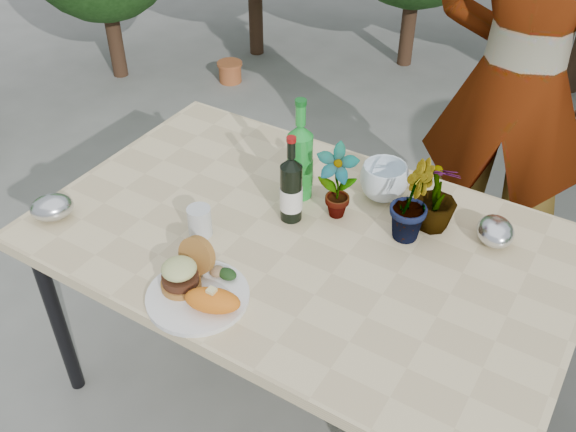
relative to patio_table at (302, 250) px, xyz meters
The scene contains 17 objects.
ground 0.69m from the patio_table, ahead, with size 80.00×80.00×0.00m, color slate.
patio_table is the anchor object (origin of this frame).
dinner_plate 0.39m from the patio_table, 105.77° to the right, with size 0.28×0.28×0.01m, color white.
burger_stack 0.41m from the patio_table, 114.37° to the right, with size 0.11×0.16×0.11m.
sweet_potato 0.41m from the patio_table, 95.41° to the right, with size 0.15×0.08×0.06m, color orange.
grilled_veg 0.31m from the patio_table, 107.45° to the right, with size 0.08×0.05×0.03m.
wine_bottle 0.19m from the patio_table, 141.87° to the left, with size 0.07×0.07×0.29m.
sparkling_water 0.28m from the patio_table, 122.82° to the left, with size 0.08×0.08×0.35m.
plastic_cup 0.32m from the patio_table, 150.15° to the right, with size 0.07×0.07×0.10m, color silver.
seedling_left 0.23m from the patio_table, 75.82° to the left, with size 0.13×0.09×0.25m, color #2D5D1F.
seedling_mid 0.37m from the patio_table, 33.15° to the left, with size 0.14×0.11×0.25m, color #27571D.
seedling_right 0.44m from the patio_table, 38.43° to the left, with size 0.13×0.13×0.23m, color #26511B.
blue_bowl 0.35m from the patio_table, 68.24° to the left, with size 0.15×0.15×0.12m, color white.
foil_packet_left 0.78m from the patio_table, 154.96° to the right, with size 0.13×0.11×0.08m, color #BABDC2.
foil_packet_right 0.58m from the patio_table, 29.05° to the left, with size 0.13×0.11×0.08m, color silver.
person 1.06m from the patio_table, 71.58° to the left, with size 0.66×0.43×1.81m, color #A16F50.
terracotta_pot 2.63m from the patio_table, 131.44° to the left, with size 0.17×0.17×0.14m.
Camera 1 is at (0.74, -1.28, 2.00)m, focal length 40.00 mm.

